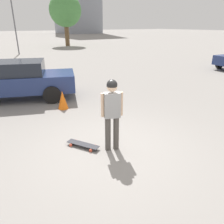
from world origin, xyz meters
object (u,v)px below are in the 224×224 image
car_parked_near (15,80)px  skateboard (83,144)px  person (112,109)px  traffic_cone (63,100)px

car_parked_near → skateboard: bearing=117.5°
person → skateboard: (0.56, -0.46, -0.97)m
person → skateboard: bearing=161.3°
skateboard → car_parked_near: bearing=-24.2°
traffic_cone → skateboard: bearing=78.5°
car_parked_near → traffic_cone: bearing=139.9°
person → skateboard: 1.21m
skateboard → traffic_cone: size_ratio=1.26×
skateboard → car_parked_near: car_parked_near is taller
person → car_parked_near: size_ratio=0.35×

